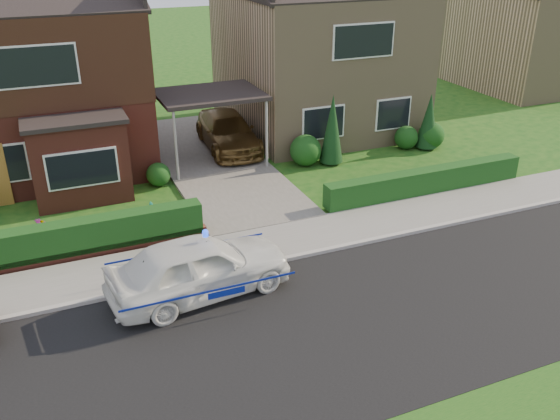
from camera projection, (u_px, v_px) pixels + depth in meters
ground at (351, 319)px, 13.80m from camera, size 120.00×120.00×0.00m
road at (351, 319)px, 13.80m from camera, size 60.00×6.00×0.02m
kerb at (297, 257)px, 16.31m from camera, size 60.00×0.16×0.12m
sidewalk at (282, 240)px, 17.18m from camera, size 60.00×2.00×0.10m
driveway at (213, 161)px, 22.92m from camera, size 3.80×12.00×0.12m
house_left at (33, 61)px, 21.69m from camera, size 7.50×9.53×7.25m
house_right at (316, 43)px, 25.87m from camera, size 7.50×8.06×7.25m
carport_link at (210, 96)px, 21.76m from camera, size 3.80×3.00×2.77m
dwarf_wall at (69, 256)px, 16.10m from camera, size 7.70×0.25×0.36m
hedge_left at (70, 259)px, 16.30m from camera, size 7.50×0.55×0.90m
hedge_right at (424, 194)px, 20.27m from camera, size 7.50×0.55×0.80m
shrub_left_mid at (112, 178)px, 19.85m from camera, size 1.32×1.32×1.32m
shrub_left_near at (158, 174)px, 20.76m from camera, size 0.84×0.84×0.84m
shrub_right_near at (306, 150)px, 22.47m from camera, size 1.20×1.20×1.20m
shrub_right_mid at (406, 138)px, 24.21m from camera, size 0.96×0.96×0.96m
shrub_right_far at (431, 135)px, 24.29m from camera, size 1.08×1.08×1.08m
conifer_a at (332, 131)px, 22.35m from camera, size 0.90×0.90×2.60m
conifer_b at (429, 123)px, 23.97m from camera, size 0.90×0.90×2.20m
neighbour_right at (529, 39)px, 32.96m from camera, size 6.50×7.00×5.20m
police_car at (199, 267)px, 14.44m from camera, size 4.15×4.70×1.70m
driveway_car at (228, 131)px, 23.88m from camera, size 2.24×4.87×1.38m
potted_plant_a at (153, 216)px, 17.83m from camera, size 0.46×0.34×0.80m
potted_plant_c at (42, 232)px, 16.94m from camera, size 0.49×0.49×0.76m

